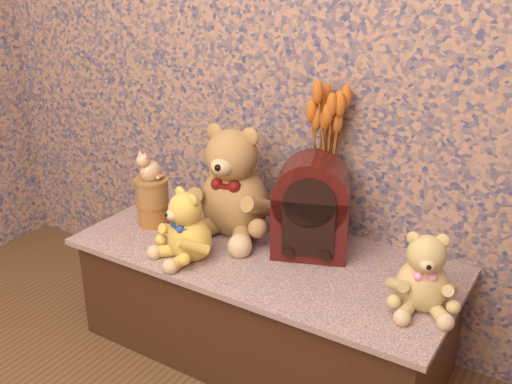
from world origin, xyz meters
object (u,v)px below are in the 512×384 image
teddy_small (425,267)px  teddy_large (234,175)px  ceramic_vase (322,215)px  cat_figurine (150,164)px  teddy_medium (189,221)px  cathedral_radio (312,206)px  biscuit_tin_lower (154,213)px

teddy_small → teddy_large: bearing=147.8°
ceramic_vase → teddy_small: bearing=-28.3°
teddy_small → cat_figurine: size_ratio=2.16×
teddy_medium → cathedral_radio: cathedral_radio is taller
ceramic_vase → biscuit_tin_lower: 0.62m
ceramic_vase → biscuit_tin_lower: size_ratio=1.53×
cat_figurine → teddy_medium: bearing=-12.3°
biscuit_tin_lower → teddy_large: bearing=23.4°
biscuit_tin_lower → ceramic_vase: bearing=21.5°
ceramic_vase → biscuit_tin_lower: (-0.58, -0.23, -0.05)m
teddy_medium → cat_figurine: (-0.27, 0.13, 0.11)m
cathedral_radio → teddy_small: bearing=-37.5°
teddy_small → cathedral_radio: (-0.42, 0.12, 0.04)m
teddy_small → ceramic_vase: size_ratio=1.43×
teddy_medium → cathedral_radio: bearing=60.3°
biscuit_tin_lower → cathedral_radio: bearing=10.9°
teddy_large → teddy_medium: bearing=-102.1°
teddy_large → cathedral_radio: teddy_large is taller
teddy_small → teddy_medium: bearing=167.1°
ceramic_vase → cat_figurine: cat_figurine is taller
biscuit_tin_lower → cat_figurine: size_ratio=0.99×
cathedral_radio → teddy_large: bearing=157.3°
teddy_large → teddy_small: teddy_large is taller
cat_figurine → cathedral_radio: bearing=23.9°
teddy_large → cathedral_radio: bearing=-11.1°
ceramic_vase → cat_figurine: size_ratio=1.51×
teddy_medium → cat_figurine: 0.32m
teddy_small → cat_figurine: cat_figurine is taller
teddy_large → biscuit_tin_lower: size_ratio=3.67×
teddy_large → teddy_medium: (-0.01, -0.25, -0.08)m
cathedral_radio → cat_figurine: (-0.59, -0.11, 0.06)m
biscuit_tin_lower → cat_figurine: cat_figurine is taller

